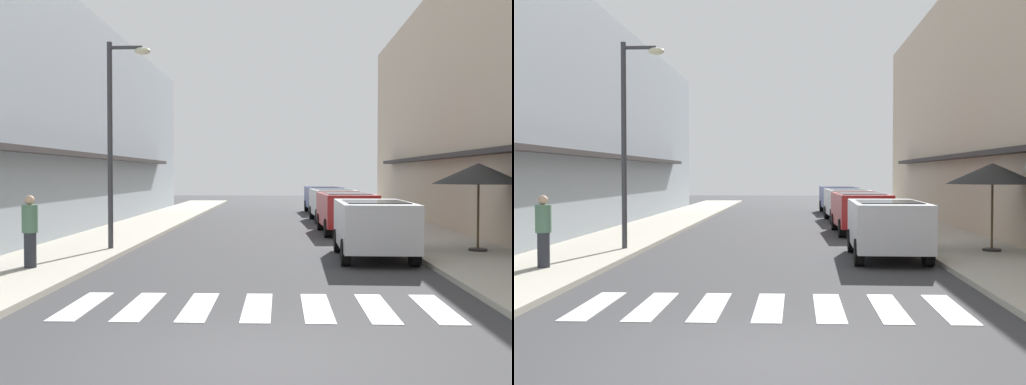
% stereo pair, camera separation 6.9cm
% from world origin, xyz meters
% --- Properties ---
extents(ground_plane, '(81.80, 81.80, 0.00)m').
position_xyz_m(ground_plane, '(0.00, 14.87, 0.00)').
color(ground_plane, '#38383A').
extents(sidewalk_left, '(2.84, 52.05, 0.12)m').
position_xyz_m(sidewalk_left, '(-5.18, 14.87, 0.06)').
color(sidewalk_left, '#ADA899').
rests_on(sidewalk_left, ground_plane).
extents(sidewalk_right, '(2.84, 52.05, 0.12)m').
position_xyz_m(sidewalk_right, '(5.18, 14.87, 0.06)').
color(sidewalk_right, '#ADA899').
rests_on(sidewalk_right, ground_plane).
extents(building_row_left, '(5.50, 35.46, 8.16)m').
position_xyz_m(building_row_left, '(-9.10, 15.73, 4.08)').
color(building_row_left, '#939EA8').
rests_on(building_row_left, ground_plane).
extents(crosswalk, '(6.15, 2.20, 0.01)m').
position_xyz_m(crosswalk, '(-0.00, 2.99, 0.01)').
color(crosswalk, silver).
rests_on(crosswalk, ground_plane).
extents(parked_car_near, '(1.88, 3.94, 1.47)m').
position_xyz_m(parked_car_near, '(2.72, 8.84, 0.92)').
color(parked_car_near, silver).
rests_on(parked_car_near, ground_plane).
extents(parked_car_mid, '(1.91, 4.28, 1.47)m').
position_xyz_m(parked_car_mid, '(2.72, 15.54, 0.92)').
color(parked_car_mid, maroon).
rests_on(parked_car_mid, ground_plane).
extents(parked_car_far, '(1.95, 4.51, 1.47)m').
position_xyz_m(parked_car_far, '(2.72, 21.29, 0.92)').
color(parked_car_far, silver).
rests_on(parked_car_far, ground_plane).
extents(parked_car_distant, '(1.95, 4.42, 1.47)m').
position_xyz_m(parked_car_distant, '(2.72, 27.60, 0.92)').
color(parked_car_distant, navy).
rests_on(parked_car_distant, ground_plane).
extents(street_lamp, '(1.19, 0.28, 5.61)m').
position_xyz_m(street_lamp, '(-4.09, 9.86, 3.53)').
color(street_lamp, '#38383D').
rests_on(street_lamp, sidewalk_left).
extents(cafe_umbrella, '(2.41, 2.41, 2.32)m').
position_xyz_m(cafe_umbrella, '(5.58, 9.67, 2.15)').
color(cafe_umbrella, '#262626').
rests_on(cafe_umbrella, sidewalk_right).
extents(pedestrian_walking_near, '(0.34, 0.34, 1.57)m').
position_xyz_m(pedestrian_walking_near, '(-5.05, 6.29, 0.94)').
color(pedestrian_walking_near, '#282B33').
rests_on(pedestrian_walking_near, sidewalk_left).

